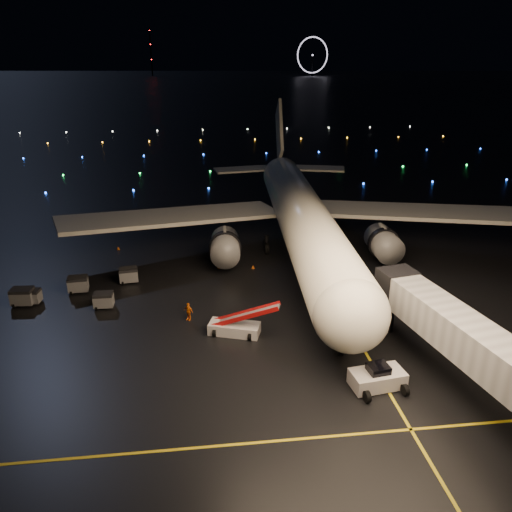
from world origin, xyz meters
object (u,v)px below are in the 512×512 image
Objects in this scene: pushback_tug at (378,376)px; crew_c at (188,311)px; baggage_cart_1 at (129,275)px; airliner at (299,184)px; belt_loader at (234,318)px; baggage_cart_0 at (104,300)px; baggage_cart_4 at (31,296)px; baggage_cart_2 at (78,284)px; baggage_cart_3 at (23,297)px.

crew_c is at bearing 131.57° from pushback_tug.
airliner is at bearing 16.19° from baggage_cart_1.
belt_loader is 3.56× the size of baggage_cart_0.
pushback_tug is 2.27× the size of crew_c.
pushback_tug reaches higher than baggage_cart_0.
airliner is at bearing 30.58° from baggage_cart_4.
baggage_cart_2 is (-16.73, 11.23, -0.80)m from belt_loader.
pushback_tug is at bearing -25.36° from baggage_cart_3.
airliner reaches higher than crew_c.
baggage_cart_1 is at bearing 126.14° from pushback_tug.
baggage_cart_0 is at bearing 137.37° from pushback_tug.
baggage_cart_4 is (-9.74, -4.28, -0.11)m from baggage_cart_1.
airliner reaches higher than baggage_cart_1.
belt_loader is 15.02m from baggage_cart_0.
belt_loader is 5.51m from crew_c.
belt_loader reaches higher than baggage_cart_2.
pushback_tug is 29.17m from baggage_cart_0.
airliner is at bearing 33.54° from baggage_cart_0.
baggage_cart_0 is (-23.83, -15.63, -8.13)m from airliner.
crew_c reaches higher than baggage_cart_4.
baggage_cart_1 is at bearing -153.58° from airliner.
baggage_cart_0 is at bearing -113.73° from baggage_cart_1.
baggage_cart_3 is at bearing -158.19° from baggage_cart_2.
pushback_tug is at bearing -23.05° from baggage_cart_4.
crew_c reaches higher than baggage_cart_0.
baggage_cart_1 is at bearing 27.56° from baggage_cart_3.
airliner is 33.23m from pushback_tug.
pushback_tug reaches higher than baggage_cart_3.
baggage_cart_1 is 0.98× the size of baggage_cart_2.
crew_c is at bearing -37.76° from baggage_cart_2.
baggage_cart_0 is at bearing -166.12° from crew_c.
crew_c is 0.90× the size of baggage_cart_1.
belt_loader reaches higher than baggage_cart_3.
belt_loader is (-10.57, -22.62, -7.26)m from airliner.
baggage_cart_3 is (-17.53, 5.36, 0.01)m from crew_c.
baggage_cart_0 is 0.95× the size of baggage_cart_1.
baggage_cart_4 is (-21.13, 8.94, -0.93)m from belt_loader.
crew_c is at bearing -124.41° from airliner.
airliner is 25.74m from crew_c.
airliner is at bearing 17.71° from baggage_cart_2.
baggage_cart_0 is at bearing -55.67° from baggage_cart_2.
belt_loader is 17.47m from baggage_cart_1.
belt_loader is (-10.69, 9.64, 0.70)m from pushback_tug.
baggage_cart_0 is 6.51m from baggage_cart_1.
pushback_tug reaches higher than baggage_cart_4.
baggage_cart_4 is at bearing 26.84° from baggage_cart_3.
baggage_cart_1 reaches higher than baggage_cart_0.
baggage_cart_2 is (-3.46, 4.23, 0.07)m from baggage_cart_0.
baggage_cart_0 reaches higher than baggage_cart_4.
baggage_cart_0 is 8.79m from baggage_cart_3.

